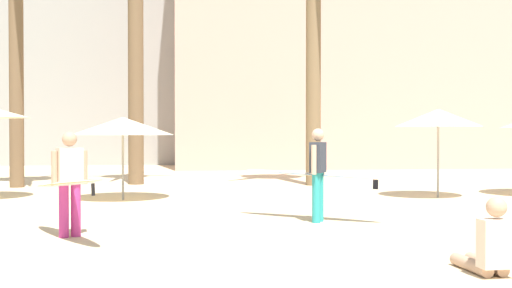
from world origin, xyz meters
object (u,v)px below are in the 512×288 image
cafe_umbrella_1 (438,118)px  cafe_umbrella_3 (123,126)px  person_far_left (489,247)px  person_mid_left (317,172)px  person_near_right (68,181)px

cafe_umbrella_1 → cafe_umbrella_3: size_ratio=0.90×
cafe_umbrella_3 → person_far_left: (5.22, -9.26, -1.55)m
person_mid_left → person_far_left: person_mid_left is taller
person_near_right → person_far_left: 6.43m
cafe_umbrella_1 → person_near_right: 10.28m
cafe_umbrella_1 → person_far_left: cafe_umbrella_1 is taller
person_near_right → cafe_umbrella_1: bearing=-86.4°
cafe_umbrella_3 → person_near_right: size_ratio=1.00×
person_mid_left → cafe_umbrella_1: bearing=-105.5°
cafe_umbrella_1 → person_near_right: (-8.53, -5.62, -1.19)m
person_near_right → person_far_left: bearing=-150.6°
person_near_right → person_far_left: (5.49, -3.28, -0.59)m
cafe_umbrella_3 → person_near_right: cafe_umbrella_3 is taller
person_mid_left → person_far_left: 4.96m
person_far_left → cafe_umbrella_3: bearing=25.4°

